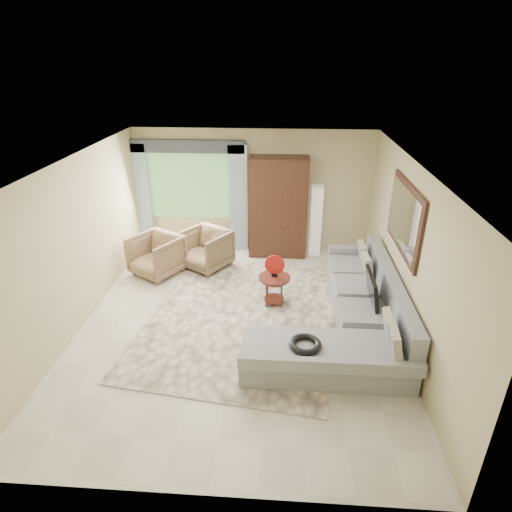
# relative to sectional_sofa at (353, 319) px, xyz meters

# --- Properties ---
(ground) EXTENTS (6.00, 6.00, 0.00)m
(ground) POSITION_rel_sectional_sofa_xyz_m (-1.78, 0.18, -0.28)
(ground) COLOR silver
(ground) RESTS_ON ground
(area_rug) EXTENTS (3.51, 4.37, 0.02)m
(area_rug) POSITION_rel_sectional_sofa_xyz_m (-1.73, 0.40, -0.27)
(area_rug) COLOR #FAE3C6
(area_rug) RESTS_ON ground
(sectional_sofa) EXTENTS (2.30, 3.46, 0.90)m
(sectional_sofa) POSITION_rel_sectional_sofa_xyz_m (0.00, 0.00, 0.00)
(sectional_sofa) COLOR gray
(sectional_sofa) RESTS_ON ground
(tv_screen) EXTENTS (0.14, 0.74, 0.48)m
(tv_screen) POSITION_rel_sectional_sofa_xyz_m (0.27, 0.18, 0.44)
(tv_screen) COLOR black
(tv_screen) RESTS_ON sectional_sofa
(garden_hose) EXTENTS (0.43, 0.43, 0.09)m
(garden_hose) POSITION_rel_sectional_sofa_xyz_m (-0.78, -1.03, 0.26)
(garden_hose) COLOR black
(garden_hose) RESTS_ON sectional_sofa
(coffee_table) EXTENTS (0.54, 0.54, 0.54)m
(coffee_table) POSITION_rel_sectional_sofa_xyz_m (-1.24, 0.80, 0.00)
(coffee_table) COLOR #461D12
(coffee_table) RESTS_ON ground
(red_disc) EXTENTS (0.34, 0.04, 0.34)m
(red_disc) POSITION_rel_sectional_sofa_xyz_m (-1.24, 0.80, 0.49)
(red_disc) COLOR #A21710
(red_disc) RESTS_ON coffee_table
(armchair_left) EXTENTS (1.17, 1.18, 0.79)m
(armchair_left) POSITION_rel_sectional_sofa_xyz_m (-3.57, 1.78, 0.11)
(armchair_left) COLOR #9A7A54
(armchair_left) RESTS_ON ground
(armchair_right) EXTENTS (1.18, 1.19, 0.79)m
(armchair_right) POSITION_rel_sectional_sofa_xyz_m (-2.66, 2.13, 0.11)
(armchair_right) COLOR olive
(armchair_right) RESTS_ON ground
(potted_plant) EXTENTS (0.49, 0.44, 0.50)m
(potted_plant) POSITION_rel_sectional_sofa_xyz_m (-3.79, 2.51, -0.03)
(potted_plant) COLOR #999999
(potted_plant) RESTS_ON ground
(armoire) EXTENTS (1.20, 0.55, 2.10)m
(armoire) POSITION_rel_sectional_sofa_xyz_m (-1.23, 2.90, 0.77)
(armoire) COLOR black
(armoire) RESTS_ON ground
(floor_lamp) EXTENTS (0.24, 0.24, 1.50)m
(floor_lamp) POSITION_rel_sectional_sofa_xyz_m (-0.43, 2.96, 0.47)
(floor_lamp) COLOR silver
(floor_lamp) RESTS_ON ground
(window) EXTENTS (1.80, 0.04, 1.40)m
(window) POSITION_rel_sectional_sofa_xyz_m (-3.13, 3.15, 1.12)
(window) COLOR #669E59
(window) RESTS_ON wall_back
(curtain_left) EXTENTS (0.40, 0.08, 2.30)m
(curtain_left) POSITION_rel_sectional_sofa_xyz_m (-4.18, 3.06, 0.87)
(curtain_left) COLOR #9EB7CC
(curtain_left) RESTS_ON ground
(curtain_right) EXTENTS (0.40, 0.08, 2.30)m
(curtain_right) POSITION_rel_sectional_sofa_xyz_m (-2.08, 3.06, 0.87)
(curtain_right) COLOR #9EB7CC
(curtain_right) RESTS_ON ground
(valance) EXTENTS (2.40, 0.12, 0.26)m
(valance) POSITION_rel_sectional_sofa_xyz_m (-3.13, 3.08, 1.97)
(valance) COLOR #1E232D
(valance) RESTS_ON wall_back
(wall_mirror) EXTENTS (0.05, 1.70, 1.05)m
(wall_mirror) POSITION_rel_sectional_sofa_xyz_m (0.68, 0.53, 1.47)
(wall_mirror) COLOR black
(wall_mirror) RESTS_ON wall_right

